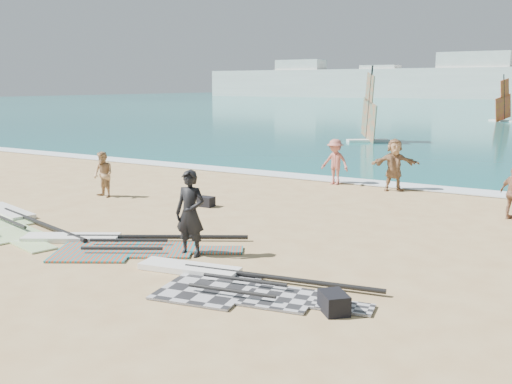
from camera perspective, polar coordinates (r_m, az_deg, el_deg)
The scene contains 14 objects.
ground at distance 12.83m, azimuth -14.65°, elevation -6.67°, with size 300.00×300.00×0.00m, color tan.
surf_line at distance 22.92m, azimuth 7.72°, elevation 1.18°, with size 300.00×1.20×0.04m, color white.
far_town at distance 160.41m, azimuth 22.39°, elevation 10.18°, with size 160.00×8.00×12.00m.
rig_grey at distance 11.03m, azimuth -3.09°, elevation -8.94°, with size 5.08×2.37×0.20m.
rig_green at distance 17.13m, azimuth -23.71°, elevation -2.71°, with size 5.86×3.05×0.20m.
rig_orange at distance 13.95m, azimuth -14.32°, elevation -5.04°, with size 5.39×3.78×0.20m.
gear_bag_near at distance 17.86m, azimuth -5.02°, elevation -0.96°, with size 0.49×0.35×0.31m, color black.
gear_bag_far at distance 9.78m, azimuth 7.79°, elevation -10.90°, with size 0.57×0.40×0.34m, color black.
person_wetsuit at distance 12.61m, azimuth -6.60°, elevation -2.15°, with size 0.70×0.46×1.93m, color black.
beachgoer_left at distance 19.86m, azimuth -15.04°, elevation 1.70°, with size 0.75×0.59×1.55m, color tan.
beachgoer_mid at distance 21.83m, azimuth 7.91°, elevation 3.00°, with size 1.12×0.64×1.73m, color #B46355.
beachgoer_right at distance 20.96m, azimuth 13.66°, elevation 2.67°, with size 1.73×0.55×1.87m, color #A37851.
windsurfer_left at distance 38.34m, azimuth 11.21°, elevation 7.00°, with size 2.69×2.76×5.01m.
windsurfer_centre at distance 63.99m, azimuth 23.49°, elevation 7.70°, with size 2.75×3.05×4.84m.
Camera 1 is at (8.84, -8.51, 3.75)m, focal length 40.00 mm.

